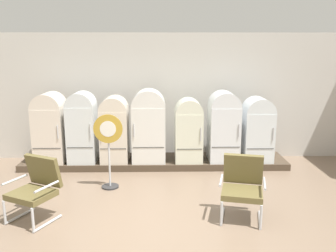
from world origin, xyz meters
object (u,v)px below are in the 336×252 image
at_px(refrigerator_2, 114,127).
at_px(refrigerator_0, 50,125).
at_px(refrigerator_1, 82,125).
at_px(armchair_left, 36,186).
at_px(refrigerator_5, 224,124).
at_px(refrigerator_6, 258,128).
at_px(sign_stand, 109,150).
at_px(refrigerator_4, 189,128).
at_px(armchair_right, 242,185).
at_px(refrigerator_3, 149,124).

bearing_deg(refrigerator_2, refrigerator_0, 178.29).
bearing_deg(refrigerator_1, refrigerator_2, 0.86).
relative_size(refrigerator_1, armchair_left, 1.56).
bearing_deg(refrigerator_5, refrigerator_0, 179.95).
bearing_deg(refrigerator_6, sign_stand, -158.58).
height_order(refrigerator_4, armchair_left, refrigerator_4).
relative_size(refrigerator_2, refrigerator_4, 1.04).
distance_m(refrigerator_6, sign_stand, 3.29).
bearing_deg(armchair_right, refrigerator_5, 87.36).
bearing_deg(refrigerator_1, refrigerator_6, 0.19).
distance_m(refrigerator_1, refrigerator_6, 3.79).
bearing_deg(refrigerator_0, refrigerator_4, -0.67).
bearing_deg(refrigerator_1, refrigerator_0, 175.72).
xyz_separation_m(refrigerator_6, armchair_left, (-4.00, -2.42, -0.35)).
bearing_deg(refrigerator_5, refrigerator_1, -179.09).
relative_size(refrigerator_1, refrigerator_5, 1.00).
xyz_separation_m(refrigerator_4, refrigerator_6, (1.50, -0.00, 0.01)).
bearing_deg(refrigerator_4, armchair_left, -135.98).
xyz_separation_m(refrigerator_2, armchair_left, (-0.90, -2.41, -0.37)).
distance_m(refrigerator_6, armchair_left, 4.69).
distance_m(refrigerator_4, armchair_right, 2.53).
xyz_separation_m(refrigerator_2, refrigerator_4, (1.60, 0.01, -0.03)).
xyz_separation_m(refrigerator_0, armchair_right, (3.64, -2.46, -0.41)).
height_order(refrigerator_4, refrigerator_5, refrigerator_5).
bearing_deg(refrigerator_5, refrigerator_2, -179.08).
xyz_separation_m(refrigerator_0, refrigerator_5, (3.75, -0.00, 0.01)).
xyz_separation_m(refrigerator_0, refrigerator_6, (4.48, -0.04, -0.06)).
bearing_deg(refrigerator_5, armchair_right, -92.64).
height_order(refrigerator_1, armchair_right, refrigerator_1).
height_order(refrigerator_1, refrigerator_5, refrigerator_1).
relative_size(armchair_left, armchair_right, 1.00).
relative_size(refrigerator_4, refrigerator_5, 0.90).
height_order(refrigerator_3, sign_stand, refrigerator_3).
relative_size(armchair_left, sign_stand, 0.69).
bearing_deg(refrigerator_6, refrigerator_5, 177.23).
bearing_deg(refrigerator_2, refrigerator_3, 0.09).
relative_size(refrigerator_5, refrigerator_6, 1.09).
height_order(refrigerator_5, armchair_left, refrigerator_5).
bearing_deg(refrigerator_0, sign_stand, -41.02).
height_order(refrigerator_0, sign_stand, refrigerator_0).
xyz_separation_m(refrigerator_1, refrigerator_6, (3.79, 0.01, -0.07)).
height_order(refrigerator_0, armchair_left, refrigerator_0).
distance_m(refrigerator_0, armchair_left, 2.53).
xyz_separation_m(refrigerator_1, sign_stand, (0.73, -1.19, -0.21)).
relative_size(refrigerator_4, refrigerator_6, 0.98).
xyz_separation_m(armchair_left, sign_stand, (0.94, 1.22, 0.21)).
bearing_deg(refrigerator_2, refrigerator_1, -179.14).
height_order(refrigerator_6, armchair_right, refrigerator_6).
height_order(refrigerator_0, refrigerator_1, refrigerator_1).
height_order(refrigerator_3, refrigerator_5, refrigerator_3).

